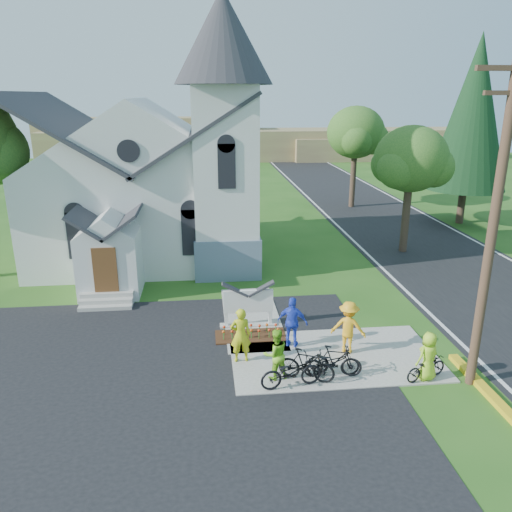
{
  "coord_description": "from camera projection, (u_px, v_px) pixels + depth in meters",
  "views": [
    {
      "loc": [
        -2.75,
        -14.29,
        8.55
      ],
      "look_at": [
        -0.71,
        5.0,
        2.27
      ],
      "focal_mm": 35.0,
      "sensor_mm": 36.0,
      "label": 1
    }
  ],
  "objects": [
    {
      "name": "cyclist_0",
      "position": [
        241.0,
        335.0,
        16.46
      ],
      "size": [
        0.72,
        0.5,
        1.9
      ],
      "primitive_type": "imported",
      "rotation": [
        0.0,
        0.0,
        3.21
      ],
      "color": "#BBC016",
      "rests_on": "sidewalk"
    },
    {
      "name": "ground",
      "position": [
        293.0,
        367.0,
        16.43
      ],
      "size": [
        120.0,
        120.0,
        0.0
      ],
      "primitive_type": "plane",
      "color": "#285518",
      "rests_on": "ground"
    },
    {
      "name": "utility_pole",
      "position": [
        497.0,
        213.0,
        13.88
      ],
      "size": [
        3.45,
        0.28,
        10.0
      ],
      "color": "#473023",
      "rests_on": "ground"
    },
    {
      "name": "cyclist_1",
      "position": [
        276.0,
        354.0,
        15.48
      ],
      "size": [
        0.92,
        0.78,
        1.65
      ],
      "primitive_type": "imported",
      "rotation": [
        0.0,
        0.0,
        3.36
      ],
      "color": "#85D327",
      "rests_on": "sidewalk"
    },
    {
      "name": "cyclist_2",
      "position": [
        293.0,
        322.0,
        17.46
      ],
      "size": [
        1.16,
        0.84,
        1.84
      ],
      "primitive_type": "imported",
      "rotation": [
        0.0,
        0.0,
        2.73
      ],
      "color": "blue",
      "rests_on": "sidewalk"
    },
    {
      "name": "cyclist_3",
      "position": [
        348.0,
        327.0,
        17.06
      ],
      "size": [
        1.37,
        1.1,
        1.86
      ],
      "primitive_type": "imported",
      "rotation": [
        0.0,
        0.0,
        2.74
      ],
      "color": "#F9A91B",
      "rests_on": "sidewalk"
    },
    {
      "name": "bike_4",
      "position": [
        426.0,
        367.0,
        15.55
      ],
      "size": [
        1.61,
        1.03,
        0.8
      ],
      "primitive_type": "imported",
      "rotation": [
        0.0,
        0.0,
        1.93
      ],
      "color": "black",
      "rests_on": "sidewalk"
    },
    {
      "name": "tree_road_mid",
      "position": [
        356.0,
        133.0,
        38.26
      ],
      "size": [
        4.4,
        4.4,
        7.8
      ],
      "color": "#33261B",
      "rests_on": "ground"
    },
    {
      "name": "bike_0",
      "position": [
        291.0,
        372.0,
        15.09
      ],
      "size": [
        2.02,
        0.99,
        1.02
      ],
      "primitive_type": "imported",
      "rotation": [
        0.0,
        0.0,
        1.74
      ],
      "color": "black",
      "rests_on": "sidewalk"
    },
    {
      "name": "sidewalk",
      "position": [
        334.0,
        357.0,
        17.05
      ],
      "size": [
        7.0,
        4.0,
        0.05
      ],
      "primitive_type": "cube",
      "color": "gray",
      "rests_on": "ground"
    },
    {
      "name": "bike_1",
      "position": [
        307.0,
        365.0,
        15.43
      ],
      "size": [
        1.84,
        1.16,
        1.07
      ],
      "primitive_type": "imported",
      "rotation": [
        0.0,
        0.0,
        1.17
      ],
      "color": "black",
      "rests_on": "sidewalk"
    },
    {
      "name": "church",
      "position": [
        151.0,
        161.0,
        26.08
      ],
      "size": [
        12.35,
        12.0,
        13.0
      ],
      "color": "silver",
      "rests_on": "ground"
    },
    {
      "name": "conifer",
      "position": [
        473.0,
        114.0,
        32.69
      ],
      "size": [
        5.2,
        5.2,
        12.4
      ],
      "color": "#33261B",
      "rests_on": "ground"
    },
    {
      "name": "bike_3",
      "position": [
        335.0,
        361.0,
        15.75
      ],
      "size": [
        1.74,
        0.94,
        1.0
      ],
      "primitive_type": "imported",
      "rotation": [
        0.0,
        0.0,
        1.27
      ],
      "color": "black",
      "rests_on": "sidewalk"
    },
    {
      "name": "road",
      "position": [
        407.0,
        236.0,
        31.62
      ],
      "size": [
        8.0,
        90.0,
        0.02
      ],
      "primitive_type": "cube",
      "color": "black",
      "rests_on": "ground"
    },
    {
      "name": "tree_road_near",
      "position": [
        411.0,
        160.0,
        27.03
      ],
      "size": [
        4.0,
        4.0,
        7.05
      ],
      "color": "#33261B",
      "rests_on": "ground"
    },
    {
      "name": "cyclist_4",
      "position": [
        428.0,
        356.0,
        15.43
      ],
      "size": [
        0.9,
        0.75,
        1.59
      ],
      "primitive_type": "imported",
      "rotation": [
        0.0,
        0.0,
        3.5
      ],
      "color": "#A7DD29",
      "rests_on": "sidewalk"
    },
    {
      "name": "church_sign",
      "position": [
        248.0,
        302.0,
        19.02
      ],
      "size": [
        2.2,
        0.4,
        1.7
      ],
      "color": "gray",
      "rests_on": "ground"
    },
    {
      "name": "bike_2",
      "position": [
        332.0,
        363.0,
        15.69
      ],
      "size": [
        1.81,
        0.68,
        0.94
      ],
      "primitive_type": "imported",
      "rotation": [
        0.0,
        0.0,
        1.54
      ],
      "color": "black",
      "rests_on": "sidewalk"
    },
    {
      "name": "distant_hills",
      "position": [
        246.0,
        143.0,
        69.4
      ],
      "size": [
        61.0,
        10.0,
        5.6
      ],
      "color": "olive",
      "rests_on": "ground"
    },
    {
      "name": "parking_lot",
      "position": [
        58.0,
        418.0,
        13.83
      ],
      "size": [
        20.0,
        16.0,
        0.02
      ],
      "primitive_type": "cube",
      "color": "black",
      "rests_on": "ground"
    },
    {
      "name": "flower_bed",
      "position": [
        251.0,
        336.0,
        18.48
      ],
      "size": [
        2.6,
        1.1,
        0.07
      ],
      "primitive_type": "cube",
      "color": "#381B0F",
      "rests_on": "ground"
    }
  ]
}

